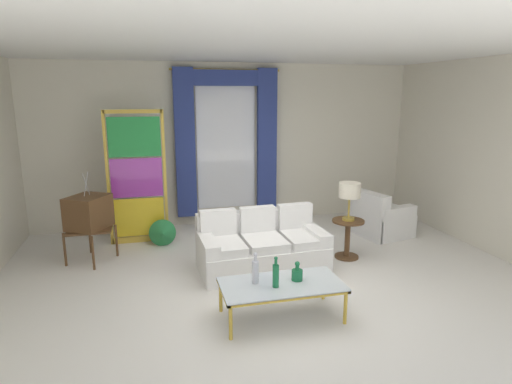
# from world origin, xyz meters

# --- Properties ---
(ground_plane) EXTENTS (16.00, 16.00, 0.00)m
(ground_plane) POSITION_xyz_m (0.00, 0.00, 0.00)
(ground_plane) COLOR white
(wall_rear) EXTENTS (8.00, 0.12, 3.00)m
(wall_rear) POSITION_xyz_m (0.00, 3.06, 1.50)
(wall_rear) COLOR silver
(wall_rear) RESTS_ON ground
(wall_right) EXTENTS (0.12, 7.00, 3.00)m
(wall_right) POSITION_xyz_m (3.66, 0.60, 1.50)
(wall_right) COLOR silver
(wall_right) RESTS_ON ground
(ceiling_slab) EXTENTS (8.00, 7.60, 0.04)m
(ceiling_slab) POSITION_xyz_m (0.00, 0.80, 3.02)
(ceiling_slab) COLOR white
(curtained_window) EXTENTS (2.00, 0.17, 2.70)m
(curtained_window) POSITION_xyz_m (-0.06, 2.89, 1.74)
(curtained_window) COLOR white
(curtained_window) RESTS_ON ground
(couch_white_long) EXTENTS (1.79, 0.99, 0.86)m
(couch_white_long) POSITION_xyz_m (-0.01, 0.60, 0.30)
(couch_white_long) COLOR white
(couch_white_long) RESTS_ON ground
(coffee_table) EXTENTS (1.34, 0.68, 0.41)m
(coffee_table) POSITION_xyz_m (-0.15, -0.83, 0.38)
(coffee_table) COLOR silver
(coffee_table) RESTS_ON ground
(bottle_blue_decanter) EXTENTS (0.12, 0.12, 0.22)m
(bottle_blue_decanter) POSITION_xyz_m (0.05, -0.79, 0.49)
(bottle_blue_decanter) COLOR #196B3D
(bottle_blue_decanter) RESTS_ON coffee_table
(bottle_crystal_tall) EXTENTS (0.07, 0.07, 0.35)m
(bottle_crystal_tall) POSITION_xyz_m (-0.24, -0.90, 0.55)
(bottle_crystal_tall) COLOR #196B3D
(bottle_crystal_tall) RESTS_ON coffee_table
(bottle_amber_squat) EXTENTS (0.08, 0.08, 0.35)m
(bottle_amber_squat) POSITION_xyz_m (-0.42, -0.74, 0.55)
(bottle_amber_squat) COLOR silver
(bottle_amber_squat) RESTS_ON coffee_table
(vintage_tv) EXTENTS (0.74, 0.76, 1.35)m
(vintage_tv) POSITION_xyz_m (-2.38, 1.47, 0.73)
(vintage_tv) COLOR brown
(vintage_tv) RESTS_ON ground
(armchair_white) EXTENTS (0.97, 0.96, 0.80)m
(armchair_white) POSITION_xyz_m (2.40, 1.51, 0.29)
(armchair_white) COLOR white
(armchair_white) RESTS_ON ground
(stained_glass_divider) EXTENTS (0.95, 0.05, 2.20)m
(stained_glass_divider) POSITION_xyz_m (-1.69, 2.17, 1.06)
(stained_glass_divider) COLOR gold
(stained_glass_divider) RESTS_ON ground
(peacock_figurine) EXTENTS (0.44, 0.60, 0.50)m
(peacock_figurine) POSITION_xyz_m (-1.33, 1.83, 0.22)
(peacock_figurine) COLOR beige
(peacock_figurine) RESTS_ON ground
(round_side_table) EXTENTS (0.48, 0.48, 0.59)m
(round_side_table) POSITION_xyz_m (1.37, 0.66, 0.36)
(round_side_table) COLOR brown
(round_side_table) RESTS_ON ground
(table_lamp_brass) EXTENTS (0.32, 0.32, 0.57)m
(table_lamp_brass) POSITION_xyz_m (1.37, 0.66, 1.03)
(table_lamp_brass) COLOR #B29338
(table_lamp_brass) RESTS_ON round_side_table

